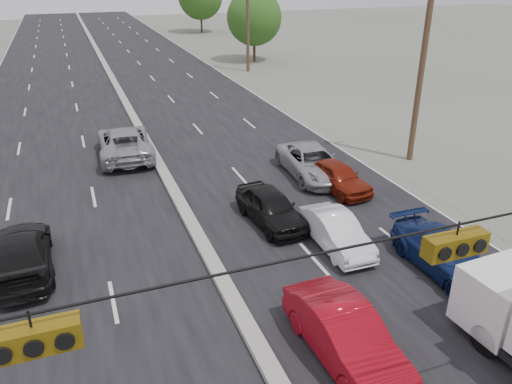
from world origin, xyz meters
TOP-DOWN VIEW (x-y plane):
  - road_surface at (0.00, 30.00)m, footprint 20.00×160.00m
  - center_median at (0.00, 30.00)m, footprint 0.50×160.00m
  - utility_pole_right_b at (12.50, 15.00)m, footprint 1.60×0.30m
  - utility_pole_right_c at (12.50, 40.00)m, footprint 1.60×0.30m
  - traffic_signals at (1.40, 0.00)m, footprint 25.00×0.30m
  - tree_right_mid at (15.00, 45.00)m, footprint 5.60×5.60m
  - red_sedan at (1.98, 3.47)m, footprint 1.70×4.44m
  - queue_car_a at (3.00, 11.02)m, footprint 1.95×4.13m
  - queue_car_b at (4.50, 8.47)m, footprint 1.34×3.76m
  - queue_car_c at (6.68, 14.74)m, footprint 2.60×5.13m
  - queue_car_d at (7.12, 5.87)m, footprint 1.80×4.40m
  - queue_car_e at (7.00, 12.91)m, footprint 2.03×3.97m
  - oncoming_near at (-5.99, 10.78)m, footprint 2.13×4.83m
  - oncoming_far at (-1.40, 20.64)m, footprint 2.89×5.84m

SIDE VIEW (x-z plane):
  - road_surface at x=0.00m, z-range -0.01..0.01m
  - center_median at x=0.00m, z-range 0.00..0.20m
  - queue_car_b at x=4.50m, z-range 0.00..1.24m
  - queue_car_d at x=7.12m, z-range 0.00..1.28m
  - queue_car_e at x=7.00m, z-range 0.00..1.29m
  - queue_car_a at x=3.00m, z-range 0.00..1.37m
  - oncoming_near at x=-5.99m, z-range 0.00..1.38m
  - queue_car_c at x=6.68m, z-range 0.00..1.39m
  - red_sedan at x=1.98m, z-range 0.00..1.44m
  - oncoming_far at x=-1.40m, z-range 0.00..1.59m
  - tree_right_mid at x=15.00m, z-range 0.77..7.91m
  - utility_pole_right_b at x=12.50m, z-range 0.11..10.11m
  - utility_pole_right_c at x=12.50m, z-range 0.11..10.11m
  - traffic_signals at x=1.40m, z-range 5.22..5.77m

